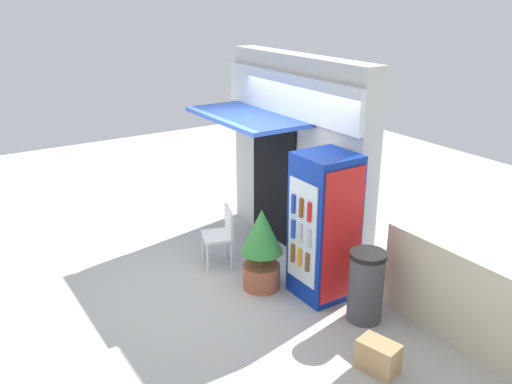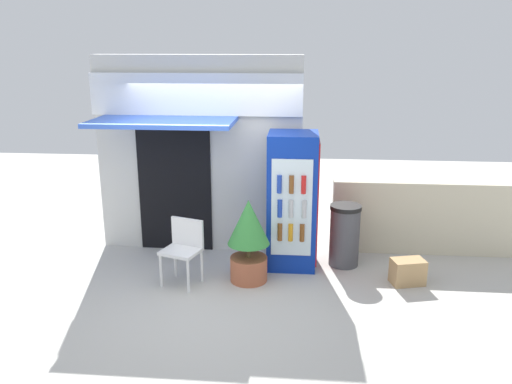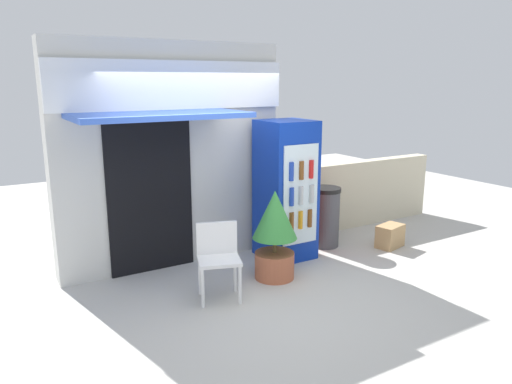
{
  "view_description": "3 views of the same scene",
  "coord_description": "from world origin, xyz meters",
  "px_view_note": "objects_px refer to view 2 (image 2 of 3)",
  "views": [
    {
      "loc": [
        5.93,
        -3.25,
        3.74
      ],
      "look_at": [
        0.24,
        0.41,
        1.23
      ],
      "focal_mm": 38.58,
      "sensor_mm": 36.0,
      "label": 1
    },
    {
      "loc": [
        1.19,
        -5.92,
        3.02
      ],
      "look_at": [
        0.64,
        0.4,
        1.19
      ],
      "focal_mm": 36.05,
      "sensor_mm": 36.0,
      "label": 2
    },
    {
      "loc": [
        -2.53,
        -4.42,
        2.41
      ],
      "look_at": [
        0.39,
        0.48,
        1.08
      ],
      "focal_mm": 33.85,
      "sensor_mm": 36.0,
      "label": 3
    }
  ],
  "objects_px": {
    "drink_cooler": "(293,201)",
    "potted_plant_near_shop": "(249,237)",
    "plastic_chair": "(184,246)",
    "trash_bin": "(345,235)",
    "cardboard_box": "(408,272)"
  },
  "relations": [
    {
      "from": "drink_cooler",
      "to": "plastic_chair",
      "type": "bearing_deg",
      "value": -153.47
    },
    {
      "from": "drink_cooler",
      "to": "trash_bin",
      "type": "height_order",
      "value": "drink_cooler"
    },
    {
      "from": "plastic_chair",
      "to": "potted_plant_near_shop",
      "type": "xyz_separation_m",
      "value": [
        0.83,
        0.12,
        0.1
      ]
    },
    {
      "from": "drink_cooler",
      "to": "potted_plant_near_shop",
      "type": "bearing_deg",
      "value": -134.21
    },
    {
      "from": "trash_bin",
      "to": "cardboard_box",
      "type": "xyz_separation_m",
      "value": [
        0.79,
        -0.55,
        -0.28
      ]
    },
    {
      "from": "drink_cooler",
      "to": "potted_plant_near_shop",
      "type": "distance_m",
      "value": 0.86
    },
    {
      "from": "drink_cooler",
      "to": "cardboard_box",
      "type": "xyz_separation_m",
      "value": [
        1.52,
        -0.49,
        -0.78
      ]
    },
    {
      "from": "potted_plant_near_shop",
      "to": "trash_bin",
      "type": "distance_m",
      "value": 1.45
    },
    {
      "from": "plastic_chair",
      "to": "potted_plant_near_shop",
      "type": "relative_size",
      "value": 0.76
    },
    {
      "from": "plastic_chair",
      "to": "potted_plant_near_shop",
      "type": "distance_m",
      "value": 0.85
    },
    {
      "from": "potted_plant_near_shop",
      "to": "plastic_chair",
      "type": "bearing_deg",
      "value": -171.6
    },
    {
      "from": "drink_cooler",
      "to": "plastic_chair",
      "type": "height_order",
      "value": "drink_cooler"
    },
    {
      "from": "trash_bin",
      "to": "plastic_chair",
      "type": "bearing_deg",
      "value": -160.59
    },
    {
      "from": "potted_plant_near_shop",
      "to": "cardboard_box",
      "type": "distance_m",
      "value": 2.13
    },
    {
      "from": "drink_cooler",
      "to": "cardboard_box",
      "type": "bearing_deg",
      "value": -17.82
    }
  ]
}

